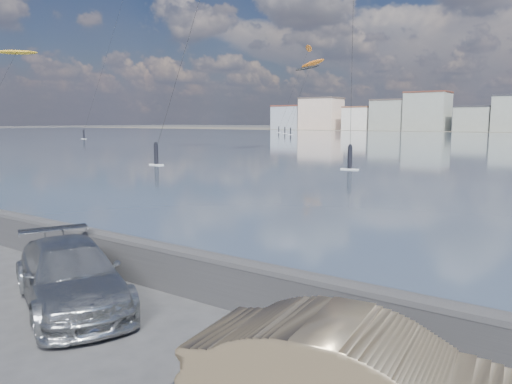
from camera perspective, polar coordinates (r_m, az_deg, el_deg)
ground at (r=9.67m, az=-19.79°, el=-15.31°), size 700.00×700.00×0.00m
seawall at (r=11.10m, az=-8.24°, el=-8.65°), size 400.00×0.36×1.08m
car_silver at (r=10.98m, az=-20.42°, el=-8.89°), size 4.85×3.49×1.30m
kitesurfer_4 at (r=109.38m, az=-25.76°, el=14.00°), size 6.60×13.96×17.34m
kitesurfer_6 at (r=175.19m, az=5.98°, el=15.83°), size 7.27×16.88×29.14m
kitesurfer_11 at (r=159.73m, az=6.43°, el=14.24°), size 7.56×12.91×23.20m
kitesurfer_16 at (r=147.68m, az=5.87°, el=13.80°), size 6.08×14.52×20.18m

